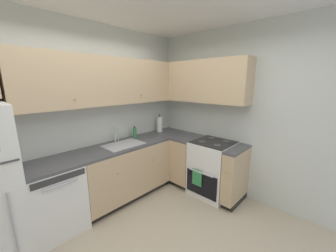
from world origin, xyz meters
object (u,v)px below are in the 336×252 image
dishwasher (55,199)px  soap_bottle (135,133)px  oven_range (212,168)px  paper_towel_roll (160,124)px

dishwasher → soap_bottle: bearing=7.4°
oven_range → soap_bottle: size_ratio=5.24×
dishwasher → oven_range: oven_range is taller
soap_bottle → dishwasher: bearing=-172.6°
paper_towel_roll → oven_range: bearing=-84.8°
oven_range → paper_towel_roll: 1.29m
oven_range → soap_bottle: soap_bottle is taller
dishwasher → paper_towel_roll: paper_towel_roll is taller
dishwasher → paper_towel_roll: size_ratio=2.45×
dishwasher → soap_bottle: size_ratio=4.31×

